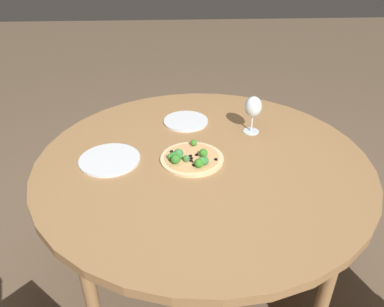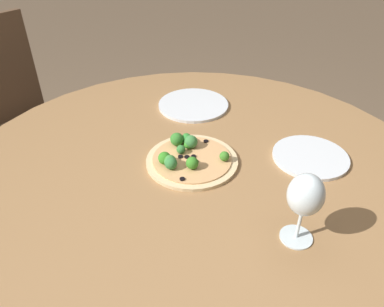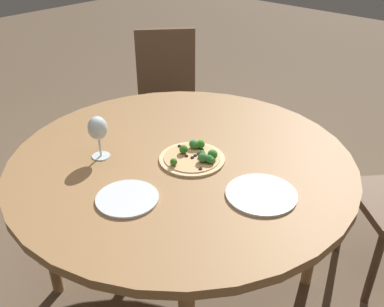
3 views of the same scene
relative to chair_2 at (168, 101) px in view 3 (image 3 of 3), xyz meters
The scene contains 7 objects.
ground_plane 1.21m from the chair_2, 41.36° to the right, with size 12.00×12.00×0.00m, color brown.
dining_table 1.11m from the chair_2, 41.36° to the right, with size 1.37×1.37×0.73m.
chair_2 is the anchor object (origin of this frame).
pizza 1.15m from the chair_2, 38.89° to the right, with size 0.26×0.26×0.05m.
wine_glass 1.16m from the chair_2, 58.18° to the right, with size 0.08×0.08×0.18m.
plate_near 1.40m from the chair_2, 50.09° to the right, with size 0.22×0.22×0.01m.
plate_far 1.43m from the chair_2, 31.17° to the right, with size 0.25×0.25×0.01m.
Camera 3 is at (1.02, -1.05, 1.62)m, focal length 40.00 mm.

